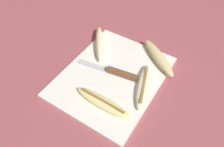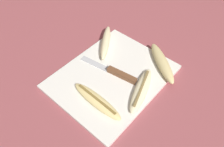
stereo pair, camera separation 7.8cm
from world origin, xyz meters
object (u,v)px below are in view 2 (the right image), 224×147
at_px(banana_spotted_left, 162,62).
at_px(banana_pale_long, 141,90).
at_px(knife, 117,73).
at_px(banana_cream_curved, 106,42).
at_px(banana_golden_short, 97,101).

relative_size(banana_spotted_left, banana_pale_long, 0.95).
bearing_deg(knife, banana_spotted_left, -42.09).
bearing_deg(banana_cream_curved, knife, -123.11).
bearing_deg(banana_golden_short, banana_spotted_left, -13.37).
xyz_separation_m(banana_cream_curved, banana_golden_short, (-0.23, -0.17, -0.01)).
xyz_separation_m(banana_golden_short, banana_pale_long, (0.13, -0.08, 0.00)).
bearing_deg(banana_pale_long, banana_cream_curved, 68.77).
height_order(banana_golden_short, banana_pale_long, same).
relative_size(banana_golden_short, banana_pale_long, 1.02).
relative_size(knife, banana_cream_curved, 1.28).
xyz_separation_m(knife, banana_cream_curved, (0.09, 0.14, 0.01)).
distance_m(banana_golden_short, banana_spotted_left, 0.29).
height_order(banana_spotted_left, banana_pale_long, banana_spotted_left).
distance_m(banana_cream_curved, banana_spotted_left, 0.24).
xyz_separation_m(banana_spotted_left, banana_pale_long, (-0.15, -0.02, -0.00)).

